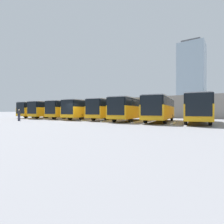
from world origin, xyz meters
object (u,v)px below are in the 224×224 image
Objects in this scene: bus_3 at (110,109)px; bus_6 at (55,109)px; bus_4 at (88,109)px; bus_7 at (43,109)px; pedestrian at (19,115)px; bus_2 at (131,109)px; bus_0 at (197,108)px; bus_5 at (72,109)px; bus_1 at (160,108)px.

bus_6 is (13.05, 0.75, 0.00)m from bus_3.
bus_4 is 1.00× the size of bus_7.
pedestrian is (5.01, 9.32, -0.88)m from bus_4.
bus_2 is 1.00× the size of bus_6.
bus_0 is 1.00× the size of bus_7.
bus_2 is 1.00× the size of bus_4.
bus_0 is 1.00× the size of bus_2.
bus_6 is 1.00× the size of bus_7.
bus_7 is at bearing -9.79° from bus_0.
bus_6 is at bearing -9.12° from bus_0.
bus_3 is 13.07m from bus_6.
bus_3 is 8.70m from bus_5.
bus_6 is (26.09, -0.02, 0.00)m from bus_0.
bus_7 is (26.09, -0.63, 0.00)m from bus_1.
bus_3 is at bearing 174.20° from bus_6.
bus_4 reaches higher than pedestrian.
bus_1 and bus_6 have the same top height.
bus_5 and bus_6 have the same top height.
pedestrian is at bearing 37.57° from bus_3.
bus_2 is at bearing 168.31° from bus_4.
bus_6 and bus_7 have the same top height.
bus_1 is 1.00× the size of bus_4.
bus_6 is at bearing -9.79° from bus_1.
bus_2 is 8.71m from bus_4.
bus_1 is 17.41m from bus_5.
bus_7 is at bearing -10.45° from bus_1.
pedestrian is (22.40, 9.15, -0.88)m from bus_0.
bus_0 is 4.36m from bus_1.
bus_2 is 1.00× the size of bus_5.
bus_0 is at bearing 170.21° from bus_7.
bus_1 is 1.00× the size of bus_7.
bus_2 is (4.35, -0.03, 0.00)m from bus_1.
bus_3 is 6.79× the size of pedestrian.
bus_7 is (17.39, 0.39, 0.00)m from bus_3.
bus_7 is at bearing -8.26° from bus_5.
pedestrian is (13.71, 8.92, -0.88)m from bus_2.
bus_1 is 6.79× the size of pedestrian.
bus_5 and bus_7 have the same top height.
bus_3 is 1.00× the size of bus_7.
bus_0 and bus_2 have the same top height.
bus_2 and bus_4 have the same top height.
pedestrian is (0.66, 9.65, -0.88)m from bus_5.
bus_1 and bus_4 have the same top height.
bus_7 is (13.05, -0.20, 0.00)m from bus_4.
bus_7 is at bearing -70.33° from pedestrian.
bus_1 is at bearing -174.28° from pedestrian.
bus_6 is 9.92m from pedestrian.
bus_4 is 4.36m from bus_5.
bus_1 is at bearing 169.06° from bus_4.
bus_1 is at bearing 170.55° from bus_2.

